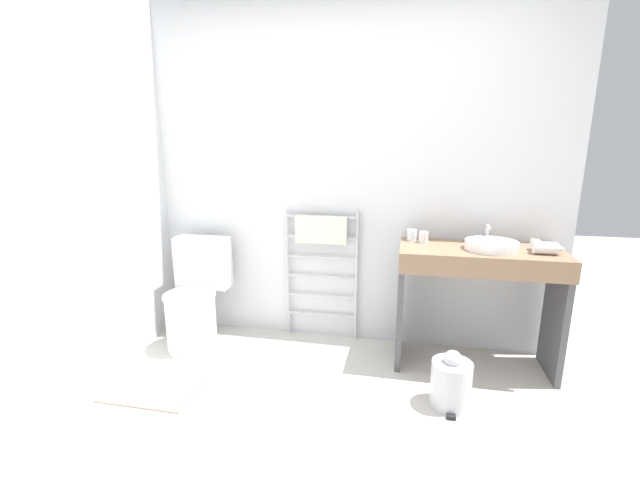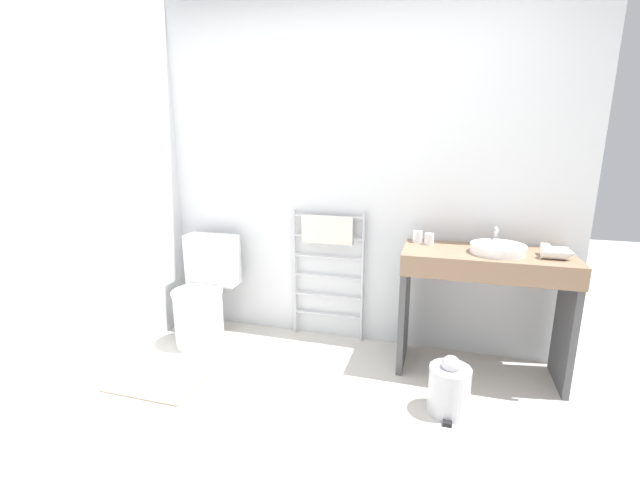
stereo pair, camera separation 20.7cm
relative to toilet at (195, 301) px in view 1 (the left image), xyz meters
The scene contains 13 objects.
ground_plane 1.66m from the toilet, 47.96° to the right, with size 12.00×12.00×0.00m, color beige.
wall_back 1.50m from the toilet, 20.44° to the left, with size 3.17×0.12×2.59m, color silver.
wall_side 1.13m from the toilet, 135.65° to the right, with size 0.12×2.28×2.59m, color silver.
toilet is the anchor object (origin of this frame).
towel_radiator 1.03m from the toilet, 17.97° to the left, with size 0.57×0.06×1.01m.
vanity_counter 2.04m from the toilet, ahead, with size 1.04×0.48×0.84m.
sink_basin 2.15m from the toilet, ahead, with size 0.33×0.33×0.06m.
faucet 2.17m from the toilet, ahead, with size 0.02×0.10×0.13m.
cup_near_wall 1.68m from the toilet, ahead, with size 0.07×0.07×0.08m.
cup_near_edge 1.75m from the toilet, ahead, with size 0.06×0.06×0.08m.
hair_dryer 2.46m from the toilet, ahead, with size 0.18×0.17×0.08m.
trash_bin 1.90m from the toilet, 13.47° to the right, with size 0.24×0.27×0.35m.
bath_mat 0.75m from the toilet, 87.30° to the right, with size 0.56×0.36×0.01m, color gray.
Camera 1 is at (0.46, -1.58, 1.53)m, focal length 24.00 mm.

